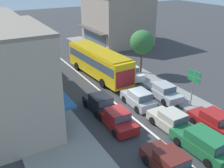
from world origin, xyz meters
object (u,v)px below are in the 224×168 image
parked_sedan_kerb_rear (107,59)px  wagon_adjacent_lane_lead (203,143)px  hatchback_behind_bus_mid (138,99)px  hatchback_adjacent_lane_trail (100,103)px  parked_hatchback_kerb_front (212,121)px  city_bus (99,61)px  sedan_queue_far_back (117,119)px  traffic_light_downstreet (23,36)px  pedestrian_with_handbag_near (39,73)px  parked_sedan_kerb_second (163,92)px  directional_road_sign (194,80)px  sedan_queue_gap_filler (170,164)px  street_tree_right (142,42)px  parked_sedan_kerb_third (129,72)px  sedan_behind_bus_near (172,121)px

parked_sedan_kerb_rear → wagon_adjacent_lane_lead: bearing=-99.1°
hatchback_behind_bus_mid → hatchback_adjacent_lane_trail: bearing=165.6°
wagon_adjacent_lane_lead → parked_hatchback_kerb_front: 3.35m
city_bus → parked_hatchback_kerb_front: (2.75, -14.32, -1.17)m
sedan_queue_far_back → traffic_light_downstreet: bearing=95.3°
parked_hatchback_kerb_front → pedestrian_with_handbag_near: bearing=120.1°
sedan_queue_far_back → parked_hatchback_kerb_front: parked_hatchback_kerb_front is taller
parked_hatchback_kerb_front → parked_sedan_kerb_second: bearing=88.4°
hatchback_behind_bus_mid → hatchback_adjacent_lane_trail: 3.64m
sedan_queue_far_back → wagon_adjacent_lane_lead: 6.66m
parked_hatchback_kerb_front → wagon_adjacent_lane_lead: bearing=-148.9°
directional_road_sign → traffic_light_downstreet: bearing=112.4°
parked_sedan_kerb_second → directional_road_sign: bearing=-69.4°
parked_sedan_kerb_second → sedan_queue_far_back: bearing=-161.4°
hatchback_adjacent_lane_trail → directional_road_sign: bearing=-24.6°
city_bus → parked_hatchback_kerb_front: 14.63m
city_bus → sedan_queue_gap_filler: city_bus is taller
sedan_queue_far_back → hatchback_adjacent_lane_trail: bearing=90.7°
parked_hatchback_kerb_front → street_tree_right: size_ratio=0.71×
hatchback_behind_bus_mid → wagon_adjacent_lane_lead: (-0.02, -7.74, 0.04)m
pedestrian_with_handbag_near → city_bus: bearing=-15.3°
parked_sedan_kerb_third → hatchback_behind_bus_mid: bearing=-115.7°
sedan_queue_far_back → parked_hatchback_kerb_front: size_ratio=1.14×
city_bus → parked_sedan_kerb_second: city_bus is taller
parked_hatchback_kerb_front → hatchback_adjacent_lane_trail: bearing=132.7°
parked_hatchback_kerb_front → traffic_light_downstreet: traffic_light_downstreet is taller
wagon_adjacent_lane_lead → parked_hatchback_kerb_front: size_ratio=1.23×
sedan_queue_gap_filler → street_tree_right: size_ratio=0.81×
sedan_queue_gap_filler → parked_hatchback_kerb_front: (6.16, 2.21, 0.05)m
wagon_adjacent_lane_lead → parked_sedan_kerb_third: 14.25m
parked_sedan_kerb_third → directional_road_sign: 9.04m
parked_sedan_kerb_third → pedestrian_with_handbag_near: pedestrian_with_handbag_near is taller
sedan_queue_far_back → hatchback_adjacent_lane_trail: 2.95m
wagon_adjacent_lane_lead → pedestrian_with_handbag_near: bearing=109.9°
pedestrian_with_handbag_near → parked_sedan_kerb_second: bearing=-46.4°
parked_hatchback_kerb_front → parked_sedan_kerb_third: 12.20m
city_bus → directional_road_sign: size_ratio=3.05×
sedan_queue_gap_filler → parked_hatchback_kerb_front: parked_hatchback_kerb_front is taller
street_tree_right → pedestrian_with_handbag_near: 12.26m
sedan_queue_gap_filler → pedestrian_with_handbag_near: 18.60m
traffic_light_downstreet → sedan_queue_gap_filler: bearing=-85.4°
wagon_adjacent_lane_lead → parked_sedan_kerb_second: 8.45m
parked_hatchback_kerb_front → directional_road_sign: 4.16m
parked_sedan_kerb_rear → parked_hatchback_kerb_front: bearing=-90.8°
sedan_queue_gap_filler → sedan_behind_bus_near: 5.06m
hatchback_behind_bus_mid → directional_road_sign: directional_road_sign is taller
sedan_queue_gap_filler → directional_road_sign: size_ratio=1.18×
sedan_behind_bus_near → directional_road_sign: 4.84m
sedan_queue_gap_filler → sedan_behind_bus_near: size_ratio=1.00×
sedan_queue_far_back → pedestrian_with_handbag_near: 12.52m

